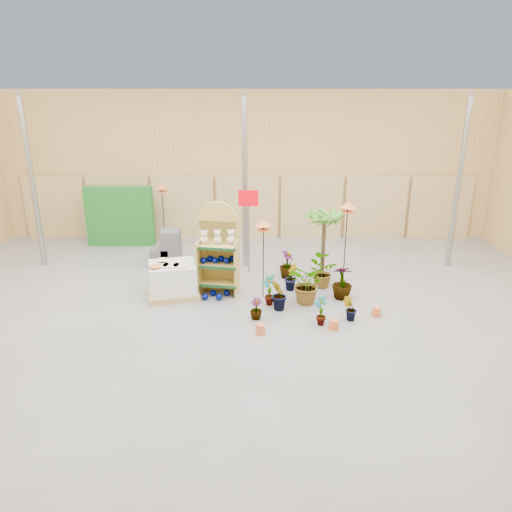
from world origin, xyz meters
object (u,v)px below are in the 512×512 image
at_px(display_shelf, 218,252).
at_px(bird_table_front, 263,225).
at_px(pallet_stack, 173,280).
at_px(potted_plant_2, 308,284).

distance_m(display_shelf, bird_table_front, 1.33).
distance_m(display_shelf, pallet_stack, 1.24).
bearing_deg(display_shelf, pallet_stack, -156.75).
height_order(display_shelf, bird_table_front, display_shelf).
height_order(display_shelf, potted_plant_2, display_shelf).
bearing_deg(pallet_stack, potted_plant_2, -19.87).
bearing_deg(display_shelf, bird_table_front, -8.71).
relative_size(display_shelf, pallet_stack, 1.66).
distance_m(display_shelf, potted_plant_2, 2.22).
xyz_separation_m(pallet_stack, potted_plant_2, (3.11, -0.38, 0.06)).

